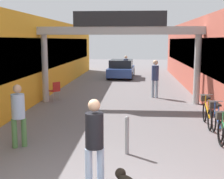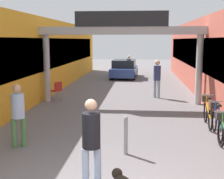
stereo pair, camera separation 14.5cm
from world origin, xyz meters
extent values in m
cube|color=gold|center=(-5.10, 11.00, 1.90)|extent=(3.00, 26.00, 3.81)
cube|color=black|center=(-3.62, 11.00, 2.09)|extent=(0.04, 23.40, 1.52)
cube|color=black|center=(3.62, 11.00, 2.09)|extent=(0.04, 23.40, 1.52)
cylinder|color=#B2B2B2|center=(-3.35, 8.95, 1.50)|extent=(0.28, 0.28, 3.00)
cylinder|color=#B2B2B2|center=(3.35, 8.95, 1.50)|extent=(0.28, 0.28, 3.00)
cube|color=#B2B2B2|center=(0.00, 8.95, 3.16)|extent=(7.40, 0.44, 0.34)
cube|color=#232326|center=(0.00, 8.75, 3.65)|extent=(3.96, 0.10, 0.64)
cylinder|color=#A5BFE0|center=(-0.15, 0.74, 0.40)|extent=(0.19, 0.19, 0.80)
cylinder|color=#A5BFE0|center=(0.06, 0.86, 0.40)|extent=(0.19, 0.19, 0.80)
cylinder|color=black|center=(-0.04, 0.80, 1.13)|extent=(0.46, 0.46, 0.66)
sphere|color=tan|center=(-0.04, 0.80, 1.60)|extent=(0.31, 0.31, 0.23)
cylinder|color=#4C7F47|center=(-2.40, 2.87, 0.38)|extent=(0.19, 0.19, 0.77)
cylinder|color=#4C7F47|center=(-2.19, 2.99, 0.38)|extent=(0.19, 0.19, 0.77)
cylinder|color=#A5BFE0|center=(-2.30, 2.93, 1.09)|extent=(0.46, 0.46, 0.64)
sphere|color=tan|center=(-2.30, 2.93, 1.54)|extent=(0.30, 0.30, 0.22)
cylinder|color=#8C9EB2|center=(1.72, 10.21, 0.43)|extent=(0.20, 0.20, 0.85)
cylinder|color=#8C9EB2|center=(1.55, 10.38, 0.43)|extent=(0.20, 0.20, 0.85)
cylinder|color=navy|center=(1.64, 10.29, 1.20)|extent=(0.48, 0.48, 0.70)
sphere|color=beige|center=(1.64, 10.29, 1.71)|extent=(0.34, 0.34, 0.24)
cylinder|color=#4C7F47|center=(0.03, 18.03, 0.38)|extent=(0.18, 0.18, 0.77)
cylinder|color=#4C7F47|center=(-0.06, 17.81, 0.38)|extent=(0.18, 0.18, 0.77)
cylinder|color=navy|center=(-0.01, 17.92, 1.08)|extent=(0.44, 0.44, 0.63)
sphere|color=beige|center=(-0.01, 17.92, 1.54)|extent=(0.28, 0.28, 0.22)
sphere|color=black|center=(0.45, 0.64, 0.39)|extent=(0.27, 0.27, 0.20)
torus|color=black|center=(2.96, 3.40, 0.34)|extent=(0.05, 0.67, 0.67)
cylinder|color=#338C4C|center=(2.96, 3.34, 0.72)|extent=(0.03, 0.03, 0.46)
cylinder|color=gray|center=(2.96, 3.34, 0.96)|extent=(0.46, 0.03, 0.03)
cube|color=#332D28|center=(2.96, 3.54, 0.80)|extent=(0.24, 0.20, 0.20)
torus|color=black|center=(3.10, 4.77, 0.34)|extent=(0.09, 0.67, 0.67)
torus|color=black|center=(3.04, 3.75, 0.34)|extent=(0.09, 0.67, 0.67)
cube|color=#234C9E|center=(3.07, 4.26, 0.52)|extent=(0.09, 0.94, 0.34)
cylinder|color=#234C9E|center=(3.06, 4.14, 0.74)|extent=(0.03, 0.03, 0.42)
cube|color=black|center=(3.06, 4.14, 0.96)|extent=(0.11, 0.23, 0.05)
cylinder|color=#234C9E|center=(3.09, 4.71, 0.72)|extent=(0.03, 0.03, 0.46)
cylinder|color=gray|center=(3.09, 4.71, 0.96)|extent=(0.46, 0.06, 0.03)
cube|color=#332D28|center=(3.11, 4.91, 0.80)|extent=(0.25, 0.21, 0.20)
torus|color=black|center=(3.06, 5.90, 0.34)|extent=(0.09, 0.67, 0.67)
torus|color=black|center=(3.01, 4.88, 0.34)|extent=(0.09, 0.67, 0.67)
cube|color=gold|center=(3.04, 5.39, 0.52)|extent=(0.09, 0.94, 0.34)
cylinder|color=gold|center=(3.03, 5.27, 0.74)|extent=(0.03, 0.03, 0.42)
cube|color=black|center=(3.03, 5.27, 0.96)|extent=(0.11, 0.23, 0.05)
cylinder|color=gold|center=(3.06, 5.84, 0.72)|extent=(0.03, 0.03, 0.46)
cylinder|color=gray|center=(3.06, 5.84, 0.96)|extent=(0.46, 0.05, 0.03)
cube|color=#332D28|center=(3.07, 6.04, 0.80)|extent=(0.25, 0.21, 0.20)
cylinder|color=gray|center=(0.51, 2.65, 0.44)|extent=(0.10, 0.10, 0.87)
sphere|color=gray|center=(0.51, 2.65, 0.90)|extent=(0.10, 0.10, 0.10)
cylinder|color=gray|center=(-3.24, 9.09, 0.23)|extent=(0.04, 0.04, 0.45)
cylinder|color=gray|center=(-3.04, 9.36, 0.23)|extent=(0.04, 0.04, 0.45)
cylinder|color=gray|center=(-2.97, 8.89, 0.23)|extent=(0.04, 0.04, 0.45)
cylinder|color=gray|center=(-2.77, 9.16, 0.23)|extent=(0.04, 0.04, 0.45)
cube|color=#B2231E|center=(-3.00, 9.12, 0.47)|extent=(0.56, 0.56, 0.04)
cube|color=#B2231E|center=(-2.86, 9.02, 0.69)|extent=(0.27, 0.34, 0.40)
cube|color=#2D478C|center=(-0.35, 18.30, 0.48)|extent=(1.92, 4.07, 0.60)
cube|color=#1E2328|center=(-0.36, 18.15, 1.06)|extent=(1.67, 2.27, 0.55)
cylinder|color=black|center=(-1.08, 19.78, 0.30)|extent=(0.23, 0.61, 0.60)
cylinder|color=black|center=(0.51, 19.71, 0.30)|extent=(0.23, 0.61, 0.60)
cylinder|color=black|center=(-1.21, 16.88, 0.30)|extent=(0.23, 0.61, 0.60)
cylinder|color=black|center=(0.38, 16.82, 0.30)|extent=(0.23, 0.61, 0.60)
camera|label=1|loc=(0.70, -4.68, 2.77)|focal=50.00mm
camera|label=2|loc=(0.84, -4.66, 2.77)|focal=50.00mm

